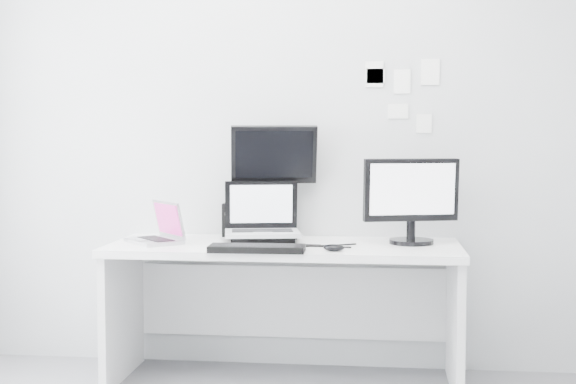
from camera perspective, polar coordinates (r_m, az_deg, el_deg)
The scene contains 15 objects.
back_wall at distance 4.47m, azimuth 0.29°, elevation 4.81°, with size 3.60×3.60×0.00m, color silver.
desk at distance 4.23m, azimuth -0.24°, elevation -8.60°, with size 1.80×0.70×0.73m, color white.
macbook at distance 4.24m, azimuth -9.48°, elevation -2.04°, with size 0.30×0.23×0.23m, color silver.
speaker at distance 4.48m, azimuth -4.01°, elevation -1.97°, with size 0.09×0.09×0.18m, color black.
dell_laptop at distance 4.24m, azimuth -1.83°, elevation -1.33°, with size 0.39×0.30×0.33m, color #B8BBC1.
rear_monitor at distance 4.38m, azimuth -1.01°, elevation 0.83°, with size 0.46×0.17×0.63m, color black.
samsung_monitor at distance 4.19m, azimuth 8.74°, elevation -0.54°, with size 0.50×0.23×0.46m, color black.
keyboard at distance 3.89m, azimuth -2.21°, elevation -4.00°, with size 0.46×0.16×0.03m, color black.
mouse at distance 3.91m, azimuth 3.25°, elevation -3.94°, with size 0.10×0.07×0.03m, color black.
wall_note_0 at distance 4.45m, azimuth 6.11°, elevation 8.27°, with size 0.10×0.00×0.14m, color white.
wall_note_1 at distance 4.45m, azimuth 8.06°, elevation 7.74°, with size 0.09×0.00×0.13m, color white.
wall_note_2 at distance 4.46m, azimuth 10.01°, elevation 8.35°, with size 0.10×0.00×0.14m, color white.
wall_note_3 at distance 4.44m, azimuth 7.78°, elevation 5.68°, with size 0.11×0.00×0.08m, color white.
wall_note_4 at distance 4.45m, azimuth 6.24°, elevation 8.15°, with size 0.10×0.00×0.08m, color white.
wall_note_5 at distance 4.44m, azimuth 9.58°, elevation 4.79°, with size 0.08×0.00×0.10m, color white.
Camera 1 is at (0.49, -2.84, 1.29)m, focal length 50.33 mm.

